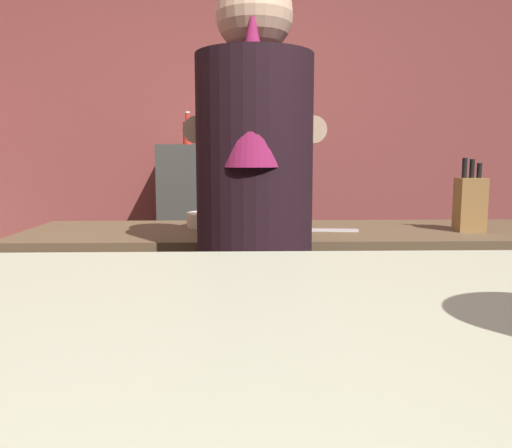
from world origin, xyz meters
TOP-DOWN VIEW (x-y plane):
  - wall_back at (0.00, 2.20)m, footprint 5.20×0.10m
  - prep_counter at (0.35, 0.74)m, footprint 2.10×0.60m
  - back_shelf at (0.02, 1.92)m, footprint 0.77×0.36m
  - bartender at (0.16, 0.29)m, footprint 0.44×0.52m
  - knife_block at (0.98, 0.67)m, footprint 0.10×0.08m
  - mixing_bowl at (0.01, 0.83)m, footprint 0.21×0.21m
  - chefs_knife at (0.44, 0.69)m, footprint 0.24×0.06m
  - bottle_hot_sauce at (0.29, 1.90)m, footprint 0.05×0.05m
  - bottle_soy at (0.12, 2.02)m, footprint 0.06×0.06m
  - bottle_vinegar at (-0.19, 1.88)m, footprint 0.06×0.06m

SIDE VIEW (x-z plane):
  - prep_counter at x=0.35m, z-range 0.00..0.89m
  - back_shelf at x=0.02m, z-range 0.00..1.24m
  - chefs_knife at x=0.44m, z-range 0.89..0.90m
  - mixing_bowl at x=0.01m, z-range 0.89..0.94m
  - bartender at x=0.16m, z-range 0.13..1.80m
  - knife_block at x=0.98m, z-range 0.86..1.13m
  - bottle_hot_sauce at x=0.29m, z-range 1.22..1.41m
  - bottle_vinegar at x=-0.19m, z-range 1.22..1.41m
  - bottle_soy at x=0.12m, z-range 1.21..1.47m
  - wall_back at x=0.00m, z-range 0.00..2.70m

